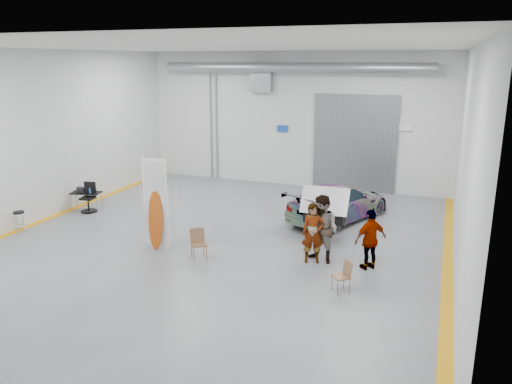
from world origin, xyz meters
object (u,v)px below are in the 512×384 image
(folding_chair_near, at_px, (199,250))
(person_b, at_px, (323,229))
(work_table, at_px, (85,192))
(person_a, at_px, (313,233))
(shop_stool, at_px, (20,222))
(person_c, at_px, (370,239))
(office_chair, at_px, (89,199))
(sedan_car, at_px, (338,202))
(surfboard_display, at_px, (155,211))
(folding_chair_far, at_px, (341,283))

(folding_chair_near, bearing_deg, person_b, -20.68)
(work_table, bearing_deg, person_a, -11.22)
(work_table, bearing_deg, person_b, -10.14)
(person_b, height_order, shop_stool, person_b)
(person_c, distance_m, office_chair, 10.93)
(sedan_car, bearing_deg, surfboard_display, 70.49)
(person_a, height_order, office_chair, person_a)
(surfboard_display, relative_size, work_table, 2.44)
(person_c, xyz_separation_m, office_chair, (-10.80, 1.63, -0.37))
(person_a, xyz_separation_m, folding_chair_near, (-3.13, -0.96, -0.59))
(shop_stool, bearing_deg, folding_chair_near, 0.64)
(person_b, relative_size, shop_stool, 2.70)
(office_chair, bearing_deg, person_c, -18.48)
(person_a, distance_m, shop_stool, 9.88)
(person_a, height_order, surfboard_display, surfboard_display)
(folding_chair_far, distance_m, work_table, 11.22)
(sedan_car, relative_size, folding_chair_far, 5.62)
(person_a, distance_m, office_chair, 9.38)
(person_b, distance_m, folding_chair_far, 2.09)
(sedan_car, distance_m, folding_chair_far, 5.96)
(shop_stool, bearing_deg, person_a, 6.03)
(sedan_car, height_order, folding_chair_far, sedan_car)
(person_a, relative_size, surfboard_display, 0.58)
(office_chair, bearing_deg, person_a, -20.64)
(sedan_car, height_order, office_chair, sedan_car)
(sedan_car, bearing_deg, folding_chair_far, 126.08)
(person_a, distance_m, person_b, 0.31)
(sedan_car, height_order, person_a, person_a)
(surfboard_display, bearing_deg, sedan_car, 45.09)
(person_a, distance_m, folding_chair_far, 2.07)
(sedan_car, bearing_deg, work_table, 37.42)
(person_b, bearing_deg, sedan_car, 117.83)
(office_chair, bearing_deg, sedan_car, 5.27)
(folding_chair_near, xyz_separation_m, shop_stool, (-6.68, -0.07, 0.08))
(office_chair, bearing_deg, surfboard_display, -38.42)
(sedan_car, xyz_separation_m, person_c, (1.73, -4.08, 0.20))
(sedan_car, bearing_deg, person_b, 119.02)
(surfboard_display, distance_m, shop_stool, 5.18)
(person_b, xyz_separation_m, shop_stool, (-10.06, -1.18, -0.62))
(person_a, distance_m, work_table, 9.69)
(person_c, xyz_separation_m, shop_stool, (-11.40, -1.15, -0.50))
(person_c, relative_size, surfboard_display, 0.57)
(person_c, height_order, work_table, person_c)
(work_table, distance_m, office_chair, 0.39)
(sedan_car, height_order, person_b, person_b)
(person_b, bearing_deg, surfboard_display, -148.13)
(work_table, bearing_deg, office_chair, -24.12)
(folding_chair_near, distance_m, office_chair, 6.65)
(office_chair, bearing_deg, work_table, 146.01)
(work_table, bearing_deg, folding_chair_near, -24.08)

